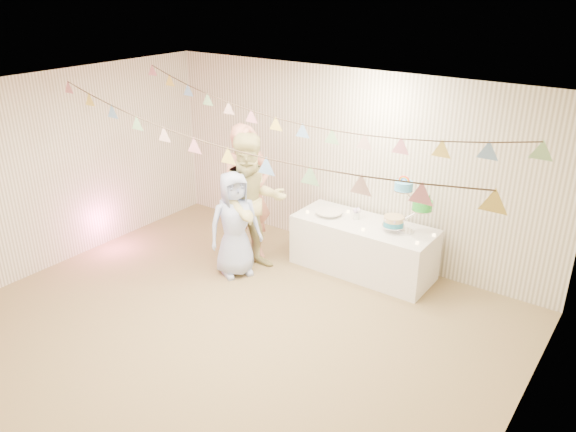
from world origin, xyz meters
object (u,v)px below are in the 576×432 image
Objects in this scene: person_child at (235,224)px; person_adult_b at (252,204)px; person_adult_a at (247,194)px; cake_stand at (407,203)px; table at (363,247)px.

person_adult_b is at bearing 7.36° from person_child.
person_adult_a is at bearing 49.40° from person_child.
person_adult_b reaches higher than person_child.
cake_stand is 1.99m from person_adult_b.
table is at bearing -174.81° from cake_stand.
person_adult_b is (-1.79, -0.85, -0.15)m from cake_stand.
person_adult_a is at bearing 87.89° from person_adult_b.
person_adult_a is (-1.50, -0.59, 0.61)m from table.
person_adult_b is (0.26, -0.21, -0.01)m from person_adult_a.
person_adult_b is 0.35m from person_child.
cake_stand is 0.36× the size of person_adult_a.
person_adult_b reaches higher than table.
cake_stand reaches higher than table.
person_adult_a is at bearing -162.82° from cake_stand.
person_adult_b is at bearing -154.68° from cake_stand.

